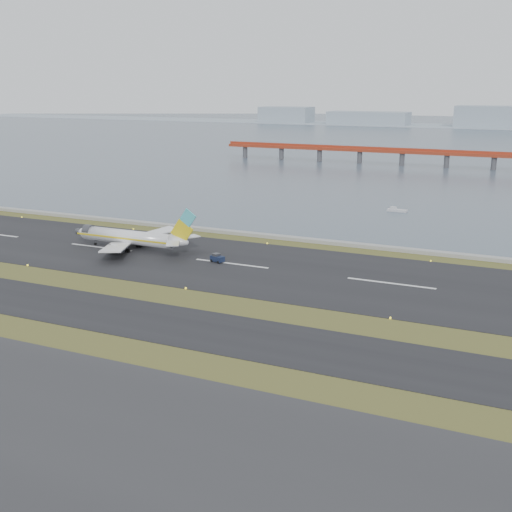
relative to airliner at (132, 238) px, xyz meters
name	(u,v)px	position (x,y,z in m)	size (l,w,h in m)	color
ground	(168,299)	(30.46, -31.42, -3.46)	(1000.00, 1000.00, 0.00)	#3C4C1B
taxiway_strip	(134,318)	(30.46, -43.42, -3.41)	(1000.00, 18.00, 0.10)	black
runway_strip	(232,264)	(30.46, -1.42, -3.41)	(1000.00, 45.00, 0.10)	black
seawall	(277,237)	(30.46, 28.58, -2.96)	(1000.00, 2.50, 1.00)	#979691
bay_water	(459,138)	(30.46, 428.58, -3.46)	(1400.00, 800.00, 1.30)	#414E5E
red_pier	(447,154)	(50.46, 218.58, 3.82)	(260.00, 5.00, 10.20)	#9F321B
far_shoreline	(493,122)	(44.08, 588.58, 2.61)	(1400.00, 80.00, 60.50)	#97A6B3
airliner	(132,238)	(0.00, 0.00, 0.00)	(38.52, 32.89, 12.80)	white
pushback_tug	(217,258)	(26.48, -1.51, -2.37)	(3.93, 2.98, 2.23)	#141E39
workboat_near	(397,210)	(53.12, 83.89, -2.93)	(7.06, 2.75, 1.68)	silver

